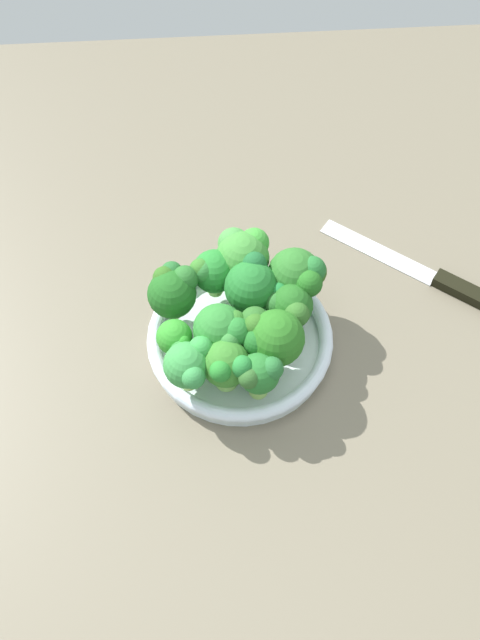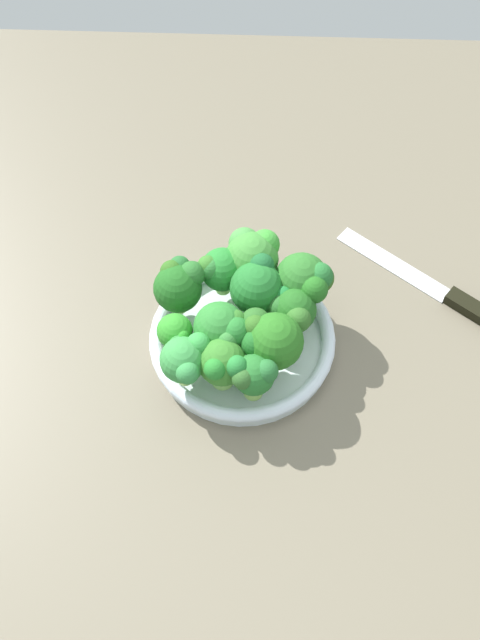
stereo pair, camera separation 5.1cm
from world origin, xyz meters
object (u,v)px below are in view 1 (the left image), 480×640
Objects in this scene: broccoli_floret_6 at (212,272)px; broccoli_floret_10 at (289,306)px; broccoli_floret_0 at (173,290)px; broccoli_floret_4 at (271,336)px; bowl at (240,340)px; broccoli_floret_11 at (189,366)px; broccoli_floret_7 at (227,364)px; knife at (435,278)px; broccoli_floret_1 at (299,275)px; broccoli_floret_8 at (253,286)px; broccoli_floret_2 at (223,330)px; broccoli_floret_3 at (243,254)px; broccoli_floret_9 at (259,374)px; broccoli_floret_5 at (175,339)px.

broccoli_floret_10 is (5.80, 8.93, 0.07)cm from broccoli_floret_6.
broccoli_floret_4 is (7.91, 11.18, 0.81)cm from broccoli_floret_0.
broccoli_floret_11 is at bearing -42.61° from bowl.
broccoli_floret_7 is at bearing -16.02° from bowl.
bowl is 2.78× the size of broccoli_floret_4.
knife is at bearing 115.02° from broccoli_floret_11.
bowl is 11.00cm from broccoli_floret_1.
broccoli_floret_8 reaches higher than broccoli_floret_7.
broccoli_floret_4 is at bearing -25.95° from broccoli_floret_1.
bowl is at bearing -57.29° from broccoli_floret_1.
broccoli_floret_10 is at bearing -21.11° from broccoli_floret_1.
broccoli_floret_0 is 9.72cm from broccoli_floret_8.
broccoli_floret_1 is 17.96cm from broccoli_floret_11.
broccoli_floret_6 is at bearing -174.62° from broccoli_floret_2.
bowl is at bearing -6.08° from broccoli_floret_3.
broccoli_floret_2 reaches higher than broccoli_floret_9.
broccoli_floret_6 is at bearing 152.48° from broccoli_floret_5.
broccoli_floret_7 is at bearing 28.53° from broccoli_floret_0.
broccoli_floret_6 is (-2.36, 4.84, 0.12)cm from broccoli_floret_0.
broccoli_floret_3 is (-4.41, 8.75, 0.62)cm from broccoli_floret_0.
broccoli_floret_11 is at bearing -37.66° from broccoli_floret_8.
broccoli_floret_1 is 12.10cm from broccoli_floret_2.
knife is at bearing 97.50° from broccoli_floret_0.
bowl is at bearing -72.09° from knife.
broccoli_floret_3 is at bearing -168.87° from broccoli_floret_4.
broccoli_floret_8 reaches higher than broccoli_floret_0.
broccoli_floret_0 reaches higher than broccoli_floret_9.
broccoli_floret_3 is at bearing -168.92° from broccoli_floret_8.
broccoli_floret_9 is 9.88cm from broccoli_floret_10.
broccoli_floret_5 is at bearing -71.96° from knife.
broccoli_floret_3 is at bearing 142.13° from broccoli_floret_5.
broccoli_floret_4 is 5.20cm from broccoli_floret_10.
broccoli_floret_0 is at bearing -64.06° from broccoli_floret_6.
bowl is 9.21cm from broccoli_floret_7.
broccoli_floret_10 is (7.86, 5.01, -0.43)cm from broccoli_floret_3.
broccoli_floret_6 is 0.99× the size of broccoli_floret_10.
broccoli_floret_3 is at bearing 173.92° from bowl.
broccoli_floret_0 is 6.70cm from broccoli_floret_5.
broccoli_floret_8 is 26.42cm from knife.
broccoli_floret_7 is at bearing -112.50° from broccoli_floret_9.
broccoli_floret_6 is at bearing 166.42° from broccoli_floret_11.
broccoli_floret_6 is 1.02× the size of broccoli_floret_9.
knife is (-0.15, 25.86, -7.37)cm from broccoli_floret_3.
broccoli_floret_5 is at bearing -159.94° from broccoli_floret_11.
broccoli_floret_7 is at bearing -60.74° from broccoli_floret_4.
broccoli_floret_0 is 0.84× the size of broccoli_floret_4.
bowl is at bearing 137.39° from broccoli_floret_11.
broccoli_floret_4 is 4.81cm from broccoli_floret_9.
broccoli_floret_10 is (-4.46, 2.59, -0.62)cm from broccoli_floret_4.
broccoli_floret_3 is 1.37× the size of broccoli_floret_5.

